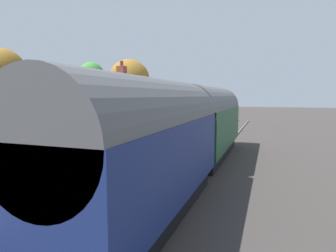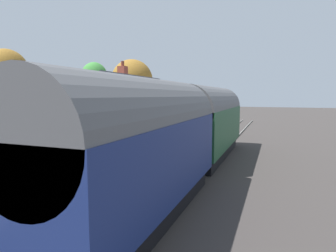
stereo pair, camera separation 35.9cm
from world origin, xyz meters
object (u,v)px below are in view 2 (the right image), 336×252
station_building (106,117)px  bench_by_lamp (177,123)px  train (187,129)px  bench_platform_end (193,120)px  tree_far_right (61,89)px  planter_edge_near (124,146)px  planter_under_sign (182,119)px  planter_bench_right (161,125)px  station_sign_board (198,114)px  tree_behind_building (7,73)px  tree_distant (132,80)px  planter_by_door (197,119)px  tree_far_left (95,78)px  bench_mid_platform (87,151)px  planter_corner_building (166,122)px  planter_edge_far (190,122)px

station_building → bench_by_lamp: size_ratio=5.47×
train → bench_platform_end: bearing=14.5°
train → tree_far_right: (10.31, 16.17, 2.23)m
planter_edge_near → planter_under_sign: (16.63, 2.25, 0.02)m
planter_bench_right → station_sign_board: 4.12m
bench_platform_end → tree_behind_building: 16.97m
tree_distant → station_building: bearing=-158.4°
planter_by_door → bench_platform_end: bearing=-177.1°
tree_far_left → tree_distant: size_ratio=0.91×
bench_by_lamp → planter_edge_near: bench_by_lamp is taller
station_building → planter_edge_near: station_building is taller
bench_by_lamp → planter_edge_near: (-10.98, -0.90, -0.15)m
tree_far_left → planter_bench_right: bearing=-113.2°
bench_mid_platform → planter_corner_building: bench_mid_platform is taller
station_sign_board → tree_behind_building: 16.54m
planter_edge_near → planter_edge_far: (13.73, 0.50, 0.06)m
bench_by_lamp → tree_far_right: 12.39m
planter_corner_building → station_building: bearing=177.6°
planter_by_door → tree_distant: bearing=82.6°
planter_under_sign → tree_behind_building: (-11.83, 11.22, 4.35)m
train → planter_edge_far: (13.68, 3.80, -0.96)m
station_sign_board → tree_far_left: bearing=86.3°
planter_edge_near → planter_under_sign: bearing=7.7°
tree_far_left → planter_edge_far: bearing=-90.5°
bench_mid_platform → tree_far_left: (16.09, 10.74, 4.26)m
bench_by_lamp → planter_under_sign: size_ratio=2.13×
planter_edge_near → station_sign_board: bearing=-1.9°
planter_corner_building → planter_edge_far: bearing=-72.9°
planter_bench_right → planter_edge_near: bearing=-168.6°
planter_corner_building → bench_by_lamp: bearing=-138.2°
station_sign_board → tree_far_right: (-2.69, 13.30, 2.39)m
planter_under_sign → planter_corner_building: bearing=172.2°
tree_far_left → tree_behind_building: 9.26m
train → planter_under_sign: 17.52m
planter_by_door → planter_corner_building: size_ratio=1.23×
planter_by_door → tree_far_right: bearing=119.1°
bench_mid_platform → station_sign_board: size_ratio=0.90×
planter_bench_right → tree_far_right: (0.55, 10.90, 3.22)m
station_sign_board → planter_edge_far: bearing=53.8°
planter_bench_right → bench_mid_platform: bearing=-173.4°
bench_platform_end → tree_distant: (3.23, 8.48, 4.24)m
station_building → tree_behind_building: 10.91m
planter_edge_far → planter_edge_near: bearing=-177.9°
planter_corner_building → tree_far_right: (-2.68, 10.13, 3.27)m
station_building → planter_under_sign: station_building is taller
tree_behind_building → bench_by_lamp: bearing=-63.9°
bench_platform_end → planter_corner_building: 2.93m
train → tree_distant: bearing=34.2°
bench_by_lamp → planter_edge_far: (2.75, -0.39, -0.09)m
bench_platform_end → tree_distant: size_ratio=0.17×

